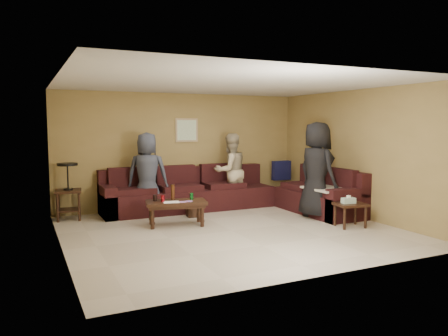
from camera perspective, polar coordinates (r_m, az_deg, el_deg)
name	(u,v)px	position (r m, az deg, el deg)	size (l,w,h in m)	color
room	(232,134)	(7.37, 1.04, 4.46)	(5.60, 5.50, 2.50)	beige
sectional_sofa	(235,196)	(9.21, 1.42, -3.66)	(4.65, 2.90, 0.97)	black
coffee_table	(176,205)	(7.95, -6.29, -4.77)	(1.17, 0.76, 0.73)	black
end_table_left	(68,190)	(8.87, -19.68, -2.75)	(0.53, 0.53, 1.09)	black
side_table_right	(350,206)	(8.09, 16.14, -4.81)	(0.58, 0.51, 0.58)	black
waste_bin	(194,209)	(8.72, -4.00, -5.34)	(0.26, 0.26, 0.31)	black
wall_art	(187,130)	(9.69, -4.91, 4.95)	(0.52, 0.04, 0.52)	tan
person_left	(147,174)	(8.85, -9.98, -0.79)	(0.82, 0.53, 1.67)	#303442
person_middle	(230,171)	(9.52, 0.85, -0.37)	(0.79, 0.62, 1.63)	tan
person_right	(317,170)	(8.66, 12.03, -0.29)	(0.92, 0.60, 1.88)	black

